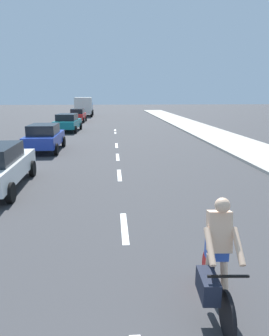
% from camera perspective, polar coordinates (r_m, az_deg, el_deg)
% --- Properties ---
extents(ground_plane, '(160.00, 160.00, 0.00)m').
position_cam_1_polar(ground_plane, '(19.52, -3.46, 4.35)').
color(ground_plane, '#38383A').
extents(sidewalk_strip, '(3.60, 80.00, 0.14)m').
position_cam_1_polar(sidewalk_strip, '(22.99, 16.70, 5.42)').
color(sidewalk_strip, '#B2ADA3').
rests_on(sidewalk_strip, ground).
extents(lane_stripe_2, '(0.16, 1.80, 0.01)m').
position_cam_1_polar(lane_stripe_2, '(7.59, -1.96, -11.31)').
color(lane_stripe_2, white).
rests_on(lane_stripe_2, ground).
extents(lane_stripe_3, '(0.16, 1.80, 0.01)m').
position_cam_1_polar(lane_stripe_3, '(12.29, -2.92, -1.35)').
color(lane_stripe_3, white).
rests_on(lane_stripe_3, ground).
extents(lane_stripe_4, '(0.16, 1.80, 0.01)m').
position_cam_1_polar(lane_stripe_4, '(15.84, -3.25, 2.12)').
color(lane_stripe_4, white).
rests_on(lane_stripe_4, ground).
extents(lane_stripe_5, '(0.16, 1.80, 0.01)m').
position_cam_1_polar(lane_stripe_5, '(19.48, -3.46, 4.34)').
color(lane_stripe_5, white).
rests_on(lane_stripe_5, ground).
extents(lane_stripe_6, '(0.16, 1.80, 0.01)m').
position_cam_1_polar(lane_stripe_6, '(26.36, -3.70, 6.85)').
color(lane_stripe_6, white).
rests_on(lane_stripe_6, ground).
extents(lane_stripe_7, '(0.16, 1.80, 0.01)m').
position_cam_1_polar(lane_stripe_7, '(27.60, -3.73, 7.16)').
color(lane_stripe_7, white).
rests_on(lane_stripe_7, ground).
extents(cyclist, '(0.63, 1.71, 1.82)m').
position_cam_1_polar(cyclist, '(4.75, 15.35, -17.09)').
color(cyclist, black).
rests_on(cyclist, ground).
extents(parked_car_blue, '(1.93, 4.09, 1.57)m').
position_cam_1_polar(parked_car_blue, '(18.21, -16.85, 5.75)').
color(parked_car_blue, '#1E389E').
rests_on(parked_car_blue, ground).
extents(parked_car_teal, '(2.19, 4.44, 1.57)m').
position_cam_1_polar(parked_car_teal, '(27.58, -12.69, 8.60)').
color(parked_car_teal, '#14727A').
rests_on(parked_car_teal, ground).
extents(parked_car_red, '(1.88, 3.90, 1.57)m').
position_cam_1_polar(parked_car_red, '(37.04, -10.80, 9.96)').
color(parked_car_red, red).
rests_on(parked_car_red, ground).
extents(delivery_truck, '(2.81, 6.30, 2.80)m').
position_cam_1_polar(delivery_truck, '(46.88, -9.67, 11.61)').
color(delivery_truck, '#23478C').
rests_on(delivery_truck, ground).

